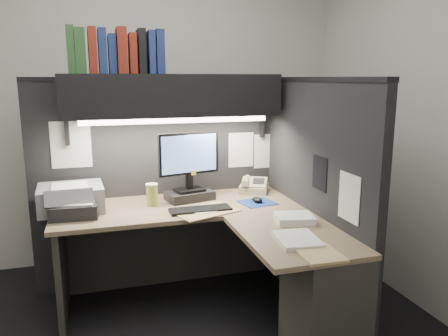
{
  "coord_description": "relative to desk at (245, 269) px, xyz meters",
  "views": [
    {
      "loc": [
        -0.43,
        -2.41,
        1.62
      ],
      "look_at": [
        0.44,
        0.51,
        0.99
      ],
      "focal_mm": 35.0,
      "sensor_mm": 36.0,
      "label": 1
    }
  ],
  "objects": [
    {
      "name": "wall_back",
      "position": [
        -0.43,
        1.5,
        0.91
      ],
      "size": [
        3.5,
        0.04,
        2.7
      ],
      "primitive_type": "cube",
      "color": "silver",
      "rests_on": "floor"
    },
    {
      "name": "wall_front",
      "position": [
        -0.43,
        -1.5,
        0.91
      ],
      "size": [
        3.5,
        0.04,
        2.7
      ],
      "primitive_type": "cube",
      "color": "silver",
      "rests_on": "floor"
    },
    {
      "name": "wall_right",
      "position": [
        1.32,
        0.0,
        0.91
      ],
      "size": [
        0.04,
        3.0,
        2.7
      ],
      "primitive_type": "cube",
      "color": "silver",
      "rests_on": "floor"
    },
    {
      "name": "partition_back",
      "position": [
        -0.4,
        0.93,
        0.36
      ],
      "size": [
        1.9,
        0.06,
        1.6
      ],
      "primitive_type": "cube",
      "color": "black",
      "rests_on": "floor"
    },
    {
      "name": "partition_right",
      "position": [
        0.55,
        0.18,
        0.36
      ],
      "size": [
        0.06,
        1.5,
        1.6
      ],
      "primitive_type": "cube",
      "color": "black",
      "rests_on": "floor"
    },
    {
      "name": "desk",
      "position": [
        0.0,
        0.0,
        0.0
      ],
      "size": [
        1.7,
        1.53,
        0.73
      ],
      "color": "#887556",
      "rests_on": "floor"
    },
    {
      "name": "overhead_shelf",
      "position": [
        -0.3,
        0.75,
        1.06
      ],
      "size": [
        1.55,
        0.34,
        0.3
      ],
      "primitive_type": "cube",
      "color": "black",
      "rests_on": "partition_back"
    },
    {
      "name": "task_light_tube",
      "position": [
        -0.3,
        0.61,
        0.89
      ],
      "size": [
        1.32,
        0.04,
        0.04
      ],
      "primitive_type": "cylinder",
      "rotation": [
        0.0,
        1.57,
        0.0
      ],
      "color": "white",
      "rests_on": "overhead_shelf"
    },
    {
      "name": "monitor",
      "position": [
        -0.2,
        0.68,
        0.49
      ],
      "size": [
        0.47,
        0.28,
        0.51
      ],
      "rotation": [
        0.0,
        0.0,
        0.22
      ],
      "color": "black",
      "rests_on": "desk"
    },
    {
      "name": "keyboard",
      "position": [
        -0.19,
        0.38,
        0.3
      ],
      "size": [
        0.42,
        0.15,
        0.02
      ],
      "primitive_type": "cube",
      "rotation": [
        0.0,
        0.0,
        0.02
      ],
      "color": "black",
      "rests_on": "desk"
    },
    {
      "name": "mousepad",
      "position": [
        0.25,
        0.45,
        0.29
      ],
      "size": [
        0.27,
        0.25,
        0.0
      ],
      "primitive_type": "cube",
      "rotation": [
        0.0,
        0.0,
        0.17
      ],
      "color": "navy",
      "rests_on": "desk"
    },
    {
      "name": "mouse",
      "position": [
        0.25,
        0.46,
        0.31
      ],
      "size": [
        0.08,
        0.11,
        0.04
      ],
      "primitive_type": "ellipsoid",
      "rotation": [
        0.0,
        0.0,
        0.18
      ],
      "color": "black",
      "rests_on": "mousepad"
    },
    {
      "name": "telephone",
      "position": [
        0.33,
        0.75,
        0.33
      ],
      "size": [
        0.3,
        0.3,
        0.09
      ],
      "primitive_type": "cube",
      "rotation": [
        0.0,
        0.0,
        -0.46
      ],
      "color": "#B0A988",
      "rests_on": "desk"
    },
    {
      "name": "coffee_cup",
      "position": [
        -0.49,
        0.6,
        0.36
      ],
      "size": [
        0.09,
        0.09,
        0.15
      ],
      "primitive_type": "cylinder",
      "rotation": [
        0.0,
        0.0,
        0.14
      ],
      "color": "#B0AC46",
      "rests_on": "desk"
    },
    {
      "name": "printer",
      "position": [
        -1.04,
        0.66,
        0.37
      ],
      "size": [
        0.45,
        0.39,
        0.17
      ],
      "primitive_type": "cube",
      "rotation": [
        0.0,
        0.0,
        0.06
      ],
      "color": "gray",
      "rests_on": "desk"
    },
    {
      "name": "notebook_stack",
      "position": [
        -1.01,
        0.51,
        0.33
      ],
      "size": [
        0.31,
        0.27,
        0.09
      ],
      "primitive_type": "cube",
      "rotation": [
        0.0,
        0.0,
        -0.06
      ],
      "color": "black",
      "rests_on": "desk"
    },
    {
      "name": "open_folder",
      "position": [
        -0.17,
        0.35,
        0.29
      ],
      "size": [
        0.49,
        0.4,
        0.01
      ],
      "primitive_type": "cube",
      "rotation": [
        0.0,
        0.0,
        0.34
      ],
      "color": "tan",
      "rests_on": "desk"
    },
    {
      "name": "paper_stack_a",
      "position": [
        0.32,
        -0.01,
        0.31
      ],
      "size": [
        0.27,
        0.24,
        0.04
      ],
      "primitive_type": "cube",
      "rotation": [
        0.0,
        0.0,
        -0.21
      ],
      "color": "white",
      "rests_on": "desk"
    },
    {
      "name": "paper_stack_b",
      "position": [
        0.19,
        -0.33,
        0.3
      ],
      "size": [
        0.25,
        0.3,
        0.03
      ],
      "primitive_type": "cube",
      "rotation": [
        0.0,
        0.0,
        -0.11
      ],
      "color": "white",
      "rests_on": "desk"
    },
    {
      "name": "manila_stack",
      "position": [
        0.21,
        -0.53,
        0.29
      ],
      "size": [
        0.22,
        0.27,
        0.02
      ],
      "primitive_type": "cube",
      "rotation": [
        0.0,
        0.0,
        -0.04
      ],
      "color": "tan",
      "rests_on": "desk"
    },
    {
      "name": "binder_row",
      "position": [
        -0.69,
        0.75,
        1.35
      ],
      "size": [
        0.64,
        0.25,
        0.31
      ],
      "color": "#2A542B",
      "rests_on": "overhead_shelf"
    },
    {
      "name": "pinned_papers",
      "position": [
        -0.0,
        0.56,
        0.61
      ],
      "size": [
        1.76,
        1.31,
        0.51
      ],
      "color": "white",
      "rests_on": "partition_back"
    }
  ]
}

